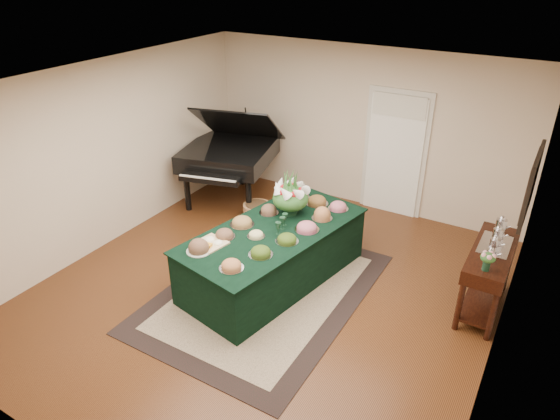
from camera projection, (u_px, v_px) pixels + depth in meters
The scene contains 14 objects.
ground at pixel (269, 289), 6.62m from camera, with size 6.00×6.00×0.00m, color black.
area_rug at pixel (265, 291), 6.56m from camera, with size 2.34×3.28×0.01m.
kitchen_doorway at pixel (395, 155), 8.13m from camera, with size 1.05×0.07×2.10m.
buffet_table at pixel (274, 254), 6.64m from camera, with size 1.69×2.78×0.78m.
food_platters at pixel (277, 223), 6.51m from camera, with size 1.27×2.26×0.13m.
cutting_board at pixel (211, 241), 6.13m from camera, with size 0.40×0.40×0.10m.
green_goblets at pixel (282, 224), 6.41m from camera, with size 0.12×0.32×0.18m.
floral_centerpiece at pixel (291, 194), 6.70m from camera, with size 0.51×0.51×0.51m.
grand_piano at pixel (229, 154), 8.60m from camera, with size 1.77×1.97×1.74m.
wicker_basket at pixel (257, 212), 8.24m from camera, with size 0.46×0.46×0.29m, color #93633B.
mahogany_sideboard at pixel (490, 263), 5.96m from camera, with size 0.45×1.31×0.87m.
tea_service at pixel (496, 238), 5.87m from camera, with size 0.34×0.74×0.30m.
pink_bouquet at pixel (488, 258), 5.42m from camera, with size 0.18×0.18×0.23m.
wall_painting at pixel (531, 185), 5.36m from camera, with size 0.05×0.95×0.75m.
Camera 1 is at (2.86, -4.55, 4.00)m, focal length 32.00 mm.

